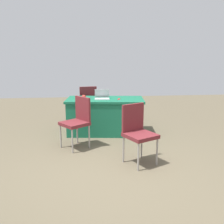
{
  "coord_description": "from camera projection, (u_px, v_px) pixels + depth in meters",
  "views": [
    {
      "loc": [
        0.36,
        3.35,
        1.72
      ],
      "look_at": [
        -0.03,
        -0.26,
        0.9
      ],
      "focal_mm": 40.61,
      "sensor_mm": 36.0,
      "label": 1
    }
  ],
  "objects": [
    {
      "name": "ground_plane",
      "position": [
        112.0,
        176.0,
        3.67
      ],
      "size": [
        14.4,
        14.4,
        0.0
      ],
      "primitive_type": "plane",
      "color": "brown"
    },
    {
      "name": "chair_near_front",
      "position": [
        78.0,
        119.0,
        4.73
      ],
      "size": [
        0.62,
        0.62,
        0.95
      ],
      "rotation": [
        0.0,
        0.0,
        -0.92
      ],
      "color": "#9E9993",
      "rests_on": "ground"
    },
    {
      "name": "chair_aisle",
      "position": [
        88.0,
        102.0,
        6.38
      ],
      "size": [
        0.5,
        0.5,
        0.97
      ],
      "rotation": [
        0.0,
        0.0,
        3.29
      ],
      "color": "#9E9993",
      "rests_on": "ground"
    },
    {
      "name": "scissors_red",
      "position": [
        119.0,
        99.0,
        5.51
      ],
      "size": [
        0.09,
        0.18,
        0.01
      ],
      "primitive_type": "cube",
      "rotation": [
        0.0,
        0.0,
        1.27
      ],
      "color": "red",
      "rests_on": "table_foreground"
    },
    {
      "name": "chair_tucked_left",
      "position": [
        138.0,
        130.0,
        4.04
      ],
      "size": [
        0.59,
        0.59,
        0.95
      ],
      "rotation": [
        0.0,
        0.0,
        0.47
      ],
      "color": "#9E9993",
      "rests_on": "ground"
    },
    {
      "name": "laptop_silver",
      "position": [
        102.0,
        97.0,
        5.55
      ],
      "size": [
        0.33,
        0.31,
        0.21
      ],
      "rotation": [
        0.0,
        0.0,
        -0.05
      ],
      "color": "silver",
      "rests_on": "table_foreground"
    },
    {
      "name": "yarn_ball",
      "position": [
        84.0,
        97.0,
        5.51
      ],
      "size": [
        0.09,
        0.09,
        0.09
      ],
      "primitive_type": "sphere",
      "color": "#B2382D",
      "rests_on": "table_foreground"
    },
    {
      "name": "table_foreground",
      "position": [
        105.0,
        116.0,
        5.66
      ],
      "size": [
        1.77,
        1.02,
        0.78
      ],
      "rotation": [
        0.0,
        0.0,
        -0.12
      ],
      "color": "#196647",
      "rests_on": "ground"
    }
  ]
}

